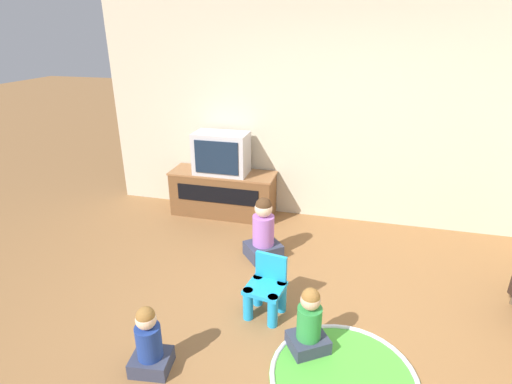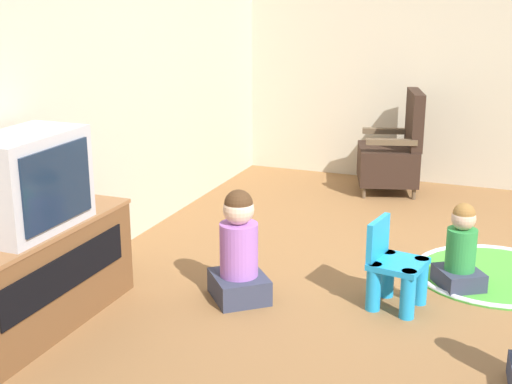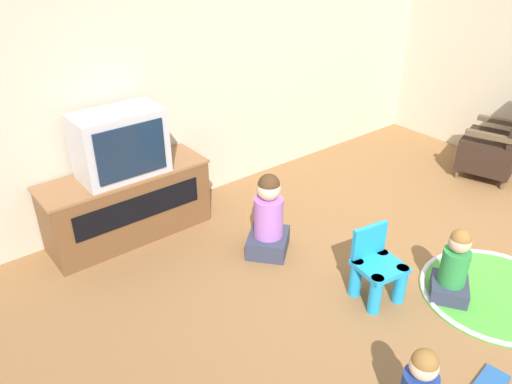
{
  "view_description": "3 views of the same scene",
  "coord_description": "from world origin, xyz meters",
  "px_view_note": "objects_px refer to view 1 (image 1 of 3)",
  "views": [
    {
      "loc": [
        0.24,
        -2.57,
        2.34
      ],
      "look_at": [
        -0.65,
        0.87,
        0.86
      ],
      "focal_mm": 28.0,
      "sensor_mm": 36.0,
      "label": 1
    },
    {
      "loc": [
        -4.35,
        -0.47,
        1.87
      ],
      "look_at": [
        -0.69,
        0.96,
        0.72
      ],
      "focal_mm": 50.0,
      "sensor_mm": 36.0,
      "label": 2
    },
    {
      "loc": [
        -2.79,
        -1.46,
        2.4
      ],
      "look_at": [
        -0.84,
        0.99,
        0.67
      ],
      "focal_mm": 35.0,
      "sensor_mm": 36.0,
      "label": 3
    }
  ],
  "objects_px": {
    "child_watching_left": "(309,324)",
    "child_watching_right": "(263,232)",
    "yellow_kid_chair": "(266,292)",
    "television": "(221,153)",
    "child_watching_center": "(149,343)",
    "tv_cabinet": "(223,193)"
  },
  "relations": [
    {
      "from": "television",
      "to": "child_watching_left",
      "type": "xyz_separation_m",
      "value": [
        1.42,
        -2.14,
        -0.61
      ]
    },
    {
      "from": "television",
      "to": "child_watching_left",
      "type": "height_order",
      "value": "television"
    },
    {
      "from": "television",
      "to": "child_watching_left",
      "type": "relative_size",
      "value": 1.2
    },
    {
      "from": "yellow_kid_chair",
      "to": "child_watching_right",
      "type": "bearing_deg",
      "value": 114.35
    },
    {
      "from": "tv_cabinet",
      "to": "yellow_kid_chair",
      "type": "relative_size",
      "value": 2.57
    },
    {
      "from": "yellow_kid_chair",
      "to": "child_watching_center",
      "type": "height_order",
      "value": "child_watching_center"
    },
    {
      "from": "child_watching_left",
      "to": "child_watching_right",
      "type": "distance_m",
      "value": 1.4
    },
    {
      "from": "tv_cabinet",
      "to": "television",
      "type": "xyz_separation_m",
      "value": [
        0.0,
        -0.02,
        0.55
      ]
    },
    {
      "from": "television",
      "to": "child_watching_center",
      "type": "bearing_deg",
      "value": -82.7
    },
    {
      "from": "child_watching_left",
      "to": "child_watching_center",
      "type": "relative_size",
      "value": 1.03
    },
    {
      "from": "yellow_kid_chair",
      "to": "child_watching_center",
      "type": "bearing_deg",
      "value": -120.06
    },
    {
      "from": "tv_cabinet",
      "to": "child_watching_left",
      "type": "height_order",
      "value": "tv_cabinet"
    },
    {
      "from": "tv_cabinet",
      "to": "yellow_kid_chair",
      "type": "bearing_deg",
      "value": -61.06
    },
    {
      "from": "tv_cabinet",
      "to": "child_watching_left",
      "type": "relative_size",
      "value": 2.42
    },
    {
      "from": "child_watching_right",
      "to": "yellow_kid_chair",
      "type": "bearing_deg",
      "value": -115.35
    },
    {
      "from": "tv_cabinet",
      "to": "child_watching_right",
      "type": "relative_size",
      "value": 1.96
    },
    {
      "from": "television",
      "to": "child_watching_right",
      "type": "distance_m",
      "value": 1.3
    },
    {
      "from": "television",
      "to": "child_watching_right",
      "type": "bearing_deg",
      "value": -49.51
    },
    {
      "from": "child_watching_left",
      "to": "child_watching_right",
      "type": "relative_size",
      "value": 0.81
    },
    {
      "from": "child_watching_center",
      "to": "yellow_kid_chair",
      "type": "bearing_deg",
      "value": 43.27
    },
    {
      "from": "child_watching_left",
      "to": "child_watching_center",
      "type": "xyz_separation_m",
      "value": [
        -1.09,
        -0.48,
        -0.01
      ]
    },
    {
      "from": "yellow_kid_chair",
      "to": "child_watching_left",
      "type": "relative_size",
      "value": 0.94
    }
  ]
}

